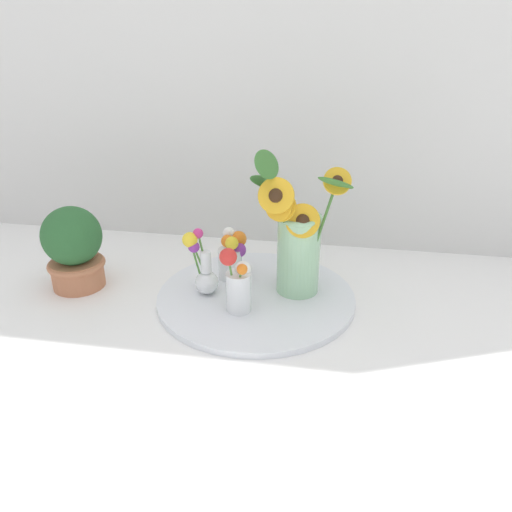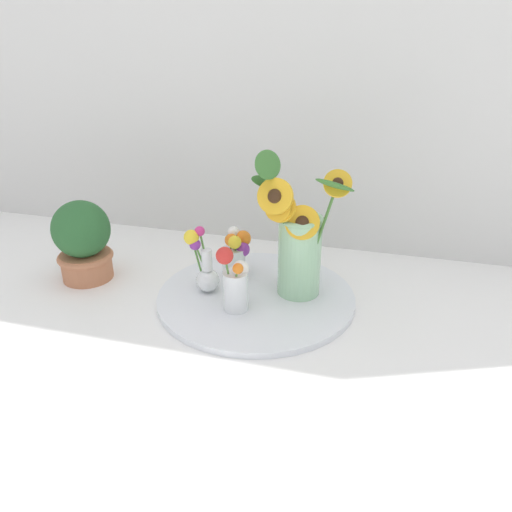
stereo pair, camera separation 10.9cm
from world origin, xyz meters
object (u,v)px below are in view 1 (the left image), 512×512
(mason_jar_sunflowers, at_px, (297,240))
(potted_plant, at_px, (74,248))
(vase_small_center, at_px, (238,284))
(vase_small_back, at_px, (232,254))
(serving_tray, at_px, (256,297))
(vase_bulb_right, at_px, (203,269))

(mason_jar_sunflowers, bearing_deg, potted_plant, -175.98)
(vase_small_center, distance_m, vase_small_back, 0.18)
(vase_small_center, bearing_deg, potted_plant, 170.35)
(serving_tray, distance_m, vase_small_back, 0.14)
(serving_tray, xyz_separation_m, vase_bulb_right, (-0.13, -0.01, 0.08))
(mason_jar_sunflowers, height_order, vase_small_center, mason_jar_sunflowers)
(mason_jar_sunflowers, bearing_deg, vase_bulb_right, -167.78)
(serving_tray, bearing_deg, potted_plant, -179.41)
(vase_small_back, bearing_deg, vase_small_center, -73.28)
(serving_tray, distance_m, vase_bulb_right, 0.16)
(vase_bulb_right, height_order, vase_small_back, vase_bulb_right)
(mason_jar_sunflowers, height_order, vase_bulb_right, mason_jar_sunflowers)
(vase_bulb_right, relative_size, vase_small_back, 1.29)
(serving_tray, height_order, vase_small_back, vase_small_back)
(vase_small_center, distance_m, potted_plant, 0.46)
(serving_tray, xyz_separation_m, potted_plant, (-0.49, -0.01, 0.10))
(serving_tray, relative_size, mason_jar_sunflowers, 1.38)
(serving_tray, bearing_deg, vase_small_back, 133.08)
(vase_bulb_right, distance_m, vase_small_back, 0.11)
(serving_tray, xyz_separation_m, vase_small_center, (-0.03, -0.08, 0.08))
(vase_small_back, height_order, potted_plant, potted_plant)
(mason_jar_sunflowers, relative_size, vase_bulb_right, 2.11)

